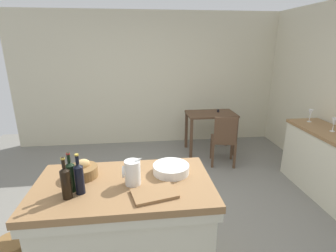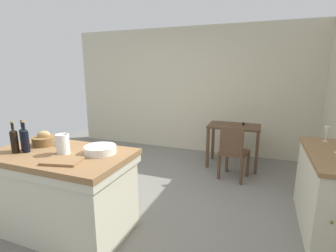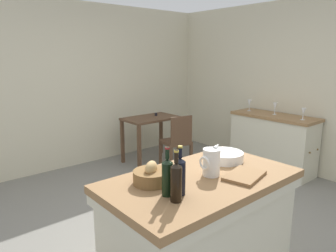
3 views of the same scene
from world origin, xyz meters
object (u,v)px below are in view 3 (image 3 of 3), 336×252
(side_cabinet, at_px, (273,143))
(wash_bowl, at_px, (224,156))
(wine_bottle_dark, at_px, (180,175))
(wooden_chair, at_px, (177,141))
(wine_bottle_green, at_px, (176,181))
(wine_glass_far_left, at_px, (303,112))
(bread_basket, at_px, (151,176))
(wine_glass_left, at_px, (275,106))
(wine_bottle_amber, at_px, (167,176))
(wine_glass_middle, at_px, (249,103))
(pitcher, at_px, (211,162))
(island_table, at_px, (200,227))
(writing_desk, at_px, (151,125))
(cutting_board, at_px, (245,176))

(side_cabinet, xyz_separation_m, wash_bowl, (-2.25, -0.88, 0.49))
(wash_bowl, relative_size, wine_bottle_dark, 0.99)
(wooden_chair, relative_size, wine_bottle_green, 2.68)
(wine_bottle_green, xyz_separation_m, wine_glass_far_left, (3.04, 0.72, -0.02))
(wash_bowl, height_order, bread_basket, bread_basket)
(wine_glass_left, bearing_deg, wine_glass_far_left, -97.26)
(wine_bottle_green, bearing_deg, side_cabinet, 20.92)
(wine_bottle_amber, xyz_separation_m, wine_glass_middle, (3.06, 1.54, -0.01))
(side_cabinet, xyz_separation_m, wine_bottle_amber, (-3.06, -1.08, 0.58))
(side_cabinet, relative_size, wine_bottle_dark, 3.97)
(wine_glass_left, bearing_deg, wine_bottle_green, -158.92)
(pitcher, xyz_separation_m, wine_glass_left, (2.61, 1.05, 0.01))
(wash_bowl, distance_m, wine_bottle_dark, 0.78)
(island_table, xyz_separation_m, wine_bottle_green, (-0.41, -0.17, 0.55))
(wine_bottle_dark, bearing_deg, side_cabinet, 20.51)
(wine_bottle_dark, bearing_deg, wooden_chair, 48.20)
(pitcher, bearing_deg, wine_glass_middle, 29.96)
(wooden_chair, bearing_deg, pitcher, -126.34)
(wine_glass_left, bearing_deg, wooden_chair, 139.75)
(wine_bottle_amber, relative_size, wine_glass_left, 1.77)
(island_table, relative_size, wine_glass_left, 8.08)
(pitcher, xyz_separation_m, wine_glass_far_left, (2.55, 0.57, 0.00))
(wine_bottle_green, relative_size, wine_glass_far_left, 1.94)
(side_cabinet, height_order, wine_glass_middle, wine_glass_middle)
(wooden_chair, bearing_deg, writing_desk, 96.25)
(wash_bowl, xyz_separation_m, cutting_board, (-0.17, -0.34, -0.03))
(wash_bowl, height_order, wine_bottle_dark, wine_bottle_dark)
(writing_desk, height_order, wine_bottle_green, wine_bottle_green)
(side_cabinet, xyz_separation_m, wooden_chair, (-1.11, 0.98, 0.03))
(wine_bottle_amber, relative_size, wine_glass_middle, 1.75)
(wash_bowl, xyz_separation_m, wine_glass_middle, (2.25, 1.34, 0.08))
(side_cabinet, distance_m, wine_glass_middle, 0.74)
(bread_basket, distance_m, wine_glass_left, 3.17)
(island_table, bearing_deg, bread_basket, 157.50)
(wine_bottle_dark, relative_size, wine_bottle_green, 1.00)
(pitcher, distance_m, wine_bottle_green, 0.51)
(wooden_chair, bearing_deg, wine_bottle_amber, -133.44)
(wine_bottle_amber, relative_size, wine_bottle_green, 0.98)
(writing_desk, distance_m, wine_glass_far_left, 2.36)
(writing_desk, relative_size, wine_glass_left, 4.94)
(bread_basket, relative_size, wine_glass_far_left, 1.52)
(side_cabinet, xyz_separation_m, pitcher, (-2.59, -1.03, 0.55))
(side_cabinet, xyz_separation_m, bread_basket, (-3.02, -0.86, 0.51))
(wine_glass_far_left, bearing_deg, side_cabinet, 85.14)
(side_cabinet, relative_size, wine_bottle_amber, 4.02)
(bread_basket, relative_size, wine_bottle_amber, 0.79)
(wooden_chair, height_order, wine_glass_left, wine_glass_left)
(cutting_board, bearing_deg, bread_basket, 149.09)
(wash_bowl, xyz_separation_m, wine_bottle_dark, (-0.74, -0.24, 0.09))
(wash_bowl, relative_size, bread_basket, 1.26)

